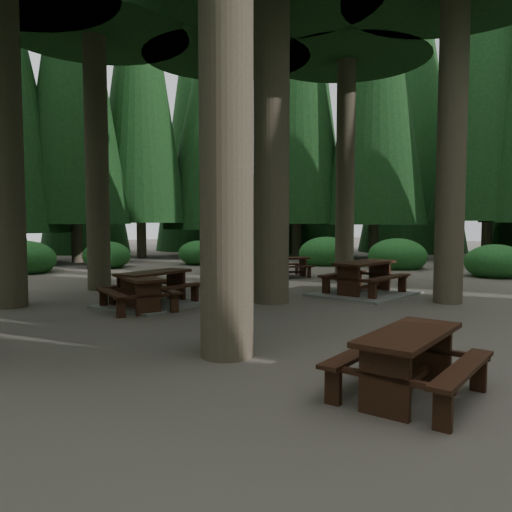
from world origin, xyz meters
TOP-DOWN VIEW (x-y plane):
  - ground at (0.00, 0.00)m, footprint 80.00×80.00m
  - picnic_table_a at (3.54, -0.40)m, footprint 2.86×2.49m
  - picnic_table_b at (-2.14, 1.23)m, footprint 1.60×1.88m
  - picnic_table_c at (-1.54, 1.61)m, footprint 2.75×2.49m
  - picnic_table_d at (4.82, 4.02)m, footprint 1.88×1.69m
  - picnic_table_e at (-2.25, -5.63)m, footprint 1.97×1.73m
  - shrub_ring at (0.70, 0.75)m, footprint 23.86×24.64m

SIDE VIEW (x-z plane):
  - ground at x=0.00m, z-range 0.00..0.00m
  - picnic_table_c at x=-1.54m, z-range -0.13..0.65m
  - picnic_table_a at x=3.54m, z-range -0.13..0.74m
  - shrub_ring at x=0.70m, z-range -0.35..1.15m
  - picnic_table_d at x=4.82m, z-range 0.11..0.78m
  - picnic_table_e at x=-2.25m, z-range 0.12..0.85m
  - picnic_table_b at x=-2.14m, z-range 0.12..0.86m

